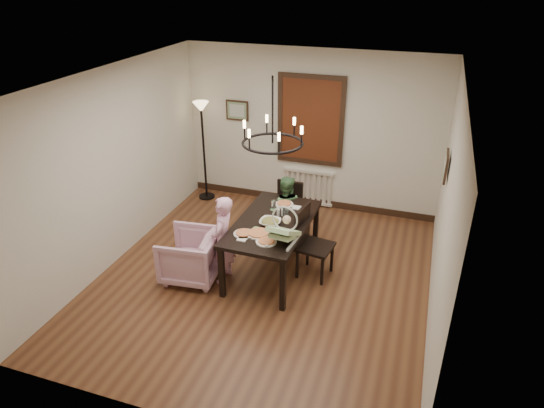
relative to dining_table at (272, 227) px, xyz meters
The scene contains 17 objects.
room_shell 0.70m from the dining_table, 113.07° to the left, with size 4.51×5.00×2.81m.
dining_table is the anchor object (origin of this frame).
chair_far 0.94m from the dining_table, 94.97° to the left, with size 0.42×0.42×0.95m, color black, non-canonical shape.
chair_right 0.64m from the dining_table, ahead, with size 0.46×0.46×1.04m, color black, non-canonical shape.
armchair 1.21m from the dining_table, 153.20° to the right, with size 0.75×0.77×0.70m, color #D6A3BB.
elderly_woman 0.73m from the dining_table, 144.18° to the right, with size 0.39×0.25×1.06m, color #E7A3C3.
seated_man 0.88m from the dining_table, 94.77° to the left, with size 0.45×0.35×0.93m, color #4B7948.
baby_bouncer 0.60m from the dining_table, 56.25° to the right, with size 0.37×0.51×0.33m, color #AED391, non-canonical shape.
salad_bowl 0.16m from the dining_table, 91.64° to the right, with size 0.34×0.34×0.08m, color white.
pizza_platter 0.42m from the dining_table, 98.91° to the right, with size 0.30×0.30×0.04m, color tan.
drinking_glass 0.29m from the dining_table, 55.44° to the left, with size 0.08×0.08×0.15m, color silver.
window_blinds 2.40m from the dining_table, 91.52° to the left, with size 1.00×0.03×1.40m, color #5F2813.
radiator 2.28m from the dining_table, 91.51° to the left, with size 0.92×0.12×0.62m, color silver, non-canonical shape.
picture_back 2.81m from the dining_table, 122.16° to the left, with size 0.42×0.03×0.36m, color black.
picture_right 2.44m from the dining_table, 17.33° to the left, with size 0.42×0.03×0.36m, color black.
floor_lamp 2.75m from the dining_table, 135.56° to the left, with size 0.30×0.30×1.80m, color black, non-canonical shape.
chandelier 1.23m from the dining_table, 97.13° to the right, with size 0.80×0.80×0.04m, color black.
Camera 1 is at (1.91, -5.34, 4.03)m, focal length 32.00 mm.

